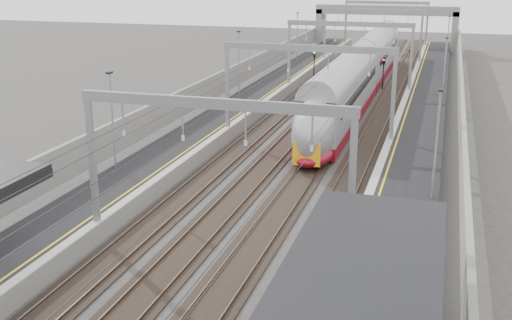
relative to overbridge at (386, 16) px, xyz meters
The scene contains 11 objects.
platform_left 55.79m from the overbridge, 98.28° to the right, with size 4.00×120.00×1.00m, color black.
platform_right 55.79m from the overbridge, 81.72° to the right, with size 4.00×120.00×1.00m, color black.
tracks 55.25m from the overbridge, 90.00° to the right, with size 11.40×140.00×0.20m.
overhead_line 48.39m from the overbridge, 90.00° to the right, with size 13.00×140.00×6.60m.
overbridge is the anchor object (origin of this frame).
wall_left 56.25m from the overbridge, 101.51° to the right, with size 0.30×120.00×3.20m, color slate.
wall_right 56.25m from the overbridge, 78.49° to the right, with size 0.30×120.00×3.20m, color slate.
train 40.35m from the overbridge, 87.86° to the right, with size 2.91×53.06×4.60m.
signal_green 30.62m from the overbridge, 99.82° to the right, with size 0.32×0.32×3.48m.
signal_red_near 33.86m from the overbridge, 84.56° to the right, with size 0.32×0.32×3.48m.
signal_red_far 23.98m from the overbridge, 76.89° to the right, with size 0.32×0.32×3.48m.
Camera 1 is at (9.79, -4.16, 13.33)m, focal length 45.00 mm.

